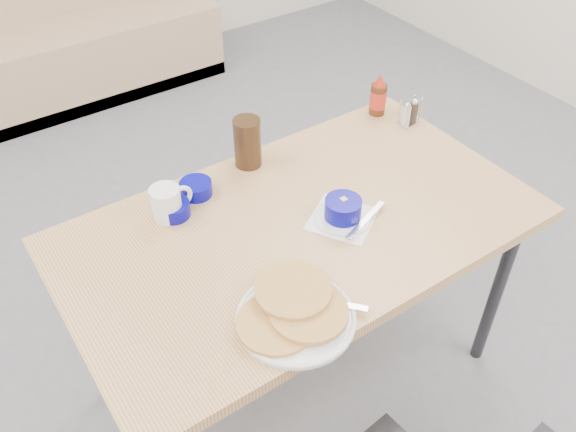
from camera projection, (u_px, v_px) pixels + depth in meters
ground at (339, 423)px, 2.14m from camera, size 6.00×6.00×0.00m
booth_bench at (55, 40)px, 3.64m from camera, size 1.90×0.56×1.22m
dining_table at (300, 239)px, 1.84m from camera, size 1.40×0.80×0.76m
pancake_plate at (294, 313)px, 1.51m from camera, size 0.32×0.30×0.05m
coffee_mug at (168, 202)px, 1.79m from camera, size 0.13×0.09×0.10m
grits_setting at (343, 212)px, 1.79m from camera, size 0.26×0.25×0.08m
creamer_bowl at (174, 209)px, 1.81m from camera, size 0.10×0.10×0.04m
butter_bowl at (196, 188)px, 1.88m from camera, size 0.10×0.10×0.05m
amber_tumbler at (247, 142)px, 1.96m from camera, size 0.12×0.12×0.17m
condiment_caddy at (410, 114)px, 2.18m from camera, size 0.09×0.06×0.10m
syrup_bottle at (378, 97)px, 2.21m from camera, size 0.06×0.06×0.16m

